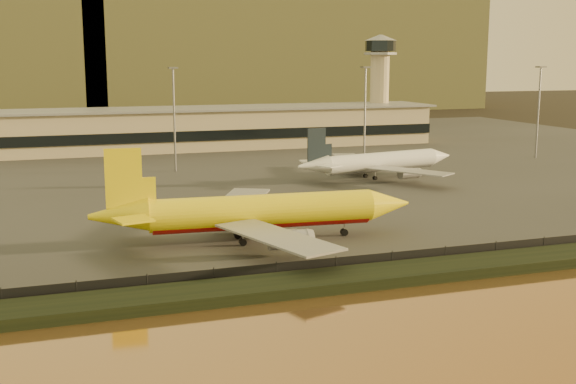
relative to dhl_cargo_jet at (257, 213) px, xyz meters
name	(u,v)px	position (x,y,z in m)	size (l,w,h in m)	color
ground	(339,247)	(10.66, -6.81, -4.61)	(900.00, 900.00, 0.00)	black
embankment	(392,274)	(10.66, -23.81, -3.91)	(320.00, 7.00, 1.40)	black
tarmac	(203,162)	(10.66, 88.19, -4.51)	(320.00, 220.00, 0.20)	#2D2D2D
perimeter_fence	(378,262)	(10.66, -19.81, -3.31)	(300.00, 0.05, 2.20)	black
terminal_building	(133,131)	(-3.86, 118.74, 1.64)	(202.00, 25.00, 12.60)	tan
control_tower	(380,77)	(80.66, 124.19, 17.06)	(11.20, 11.20, 35.50)	tan
apron_light_masts	(278,107)	(25.66, 68.19, 11.10)	(152.20, 12.20, 25.40)	slate
distant_hills	(74,53)	(-10.08, 333.19, 26.78)	(470.00, 160.00, 70.00)	brown
dhl_cargo_jet	(257,213)	(0.00, 0.00, 0.00)	(49.44, 48.29, 14.76)	yellow
white_narrowbody_jet	(379,162)	(43.53, 47.82, -0.71)	(43.01, 41.41, 12.40)	white
gse_vehicle_yellow	(318,203)	(17.91, 20.41, -3.58)	(3.68, 1.66, 1.66)	yellow
gse_vehicle_white	(179,205)	(-6.96, 27.14, -3.64)	(3.40, 1.53, 1.53)	white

